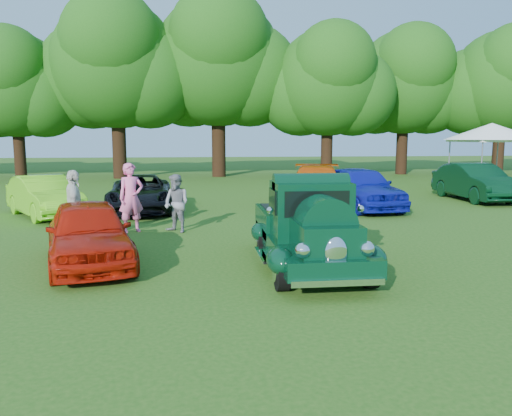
{
  "coord_description": "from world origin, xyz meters",
  "views": [
    {
      "loc": [
        -1.26,
        -9.97,
        2.69
      ],
      "look_at": [
        0.06,
        1.16,
        1.1
      ],
      "focal_mm": 35.0,
      "sensor_mm": 36.0,
      "label": 1
    }
  ],
  "objects": [
    {
      "name": "hero_pickup",
      "position": [
        1.0,
        0.01,
        0.78
      ],
      "size": [
        2.15,
        4.63,
        1.81
      ],
      "color": "black",
      "rests_on": "ground"
    },
    {
      "name": "spectator_white",
      "position": [
        -4.4,
        3.13,
        0.94
      ],
      "size": [
        0.72,
        1.18,
        1.87
      ],
      "primitive_type": "imported",
      "rotation": [
        0.0,
        0.0,
        1.83
      ],
      "color": "beige",
      "rests_on": "ground"
    },
    {
      "name": "back_car_lime",
      "position": [
        -6.44,
        7.61,
        0.7
      ],
      "size": [
        3.56,
        4.4,
        1.41
      ],
      "primitive_type": "imported",
      "rotation": [
        0.0,
        0.0,
        0.57
      ],
      "color": "#5DBB18",
      "rests_on": "ground"
    },
    {
      "name": "back_car_orange",
      "position": [
        3.41,
        9.24,
        0.79
      ],
      "size": [
        3.46,
        5.84,
        1.59
      ],
      "primitive_type": "imported",
      "rotation": [
        0.0,
        0.0,
        -0.24
      ],
      "color": "#D34E07",
      "rests_on": "ground"
    },
    {
      "name": "canopy_tent",
      "position": [
        13.39,
        13.64,
        2.96
      ],
      "size": [
        4.78,
        4.78,
        3.41
      ],
      "rotation": [
        0.0,
        0.0,
        0.06
      ],
      "color": "white",
      "rests_on": "ground"
    },
    {
      "name": "red_convertible",
      "position": [
        -3.56,
        0.72,
        0.69
      ],
      "size": [
        2.66,
        4.37,
        1.39
      ],
      "primitive_type": "imported",
      "rotation": [
        0.0,
        0.0,
        0.27
      ],
      "color": "#AB1507",
      "rests_on": "ground"
    },
    {
      "name": "tree_line",
      "position": [
        0.68,
        24.18,
        7.1
      ],
      "size": [
        64.82,
        9.83,
        12.38
      ],
      "color": "black",
      "rests_on": "ground"
    },
    {
      "name": "spectator_pink",
      "position": [
        -3.14,
        4.44,
        0.99
      ],
      "size": [
        0.86,
        0.74,
        1.98
      ],
      "primitive_type": "imported",
      "rotation": [
        0.0,
        0.0,
        0.46
      ],
      "color": "pink",
      "rests_on": "ground"
    },
    {
      "name": "spectator_grey",
      "position": [
        -1.86,
        4.23,
        0.83
      ],
      "size": [
        1.02,
        1.01,
        1.66
      ],
      "primitive_type": "imported",
      "rotation": [
        0.0,
        0.0,
        -0.74
      ],
      "color": "gray",
      "rests_on": "ground"
    },
    {
      "name": "back_car_black",
      "position": [
        -3.33,
        8.47,
        0.67
      ],
      "size": [
        2.56,
        4.95,
        1.33
      ],
      "primitive_type": "imported",
      "rotation": [
        0.0,
        0.0,
        0.07
      ],
      "color": "black",
      "rests_on": "ground"
    },
    {
      "name": "ground",
      "position": [
        0.0,
        0.0,
        0.0
      ],
      "size": [
        120.0,
        120.0,
        0.0
      ],
      "primitive_type": "plane",
      "color": "#215213",
      "rests_on": "ground"
    },
    {
      "name": "back_car_blue",
      "position": [
        4.87,
        8.17,
        0.81
      ],
      "size": [
        2.44,
        4.94,
        1.62
      ],
      "primitive_type": "imported",
      "rotation": [
        0.0,
        0.0,
        0.11
      ],
      "color": "#0E169D",
      "rests_on": "ground"
    },
    {
      "name": "back_car_green",
      "position": [
        10.61,
        10.15,
        0.79
      ],
      "size": [
        1.69,
        4.8,
        1.58
      ],
      "primitive_type": "imported",
      "rotation": [
        0.0,
        0.0,
        -0.0
      ],
      "color": "black",
      "rests_on": "ground"
    }
  ]
}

